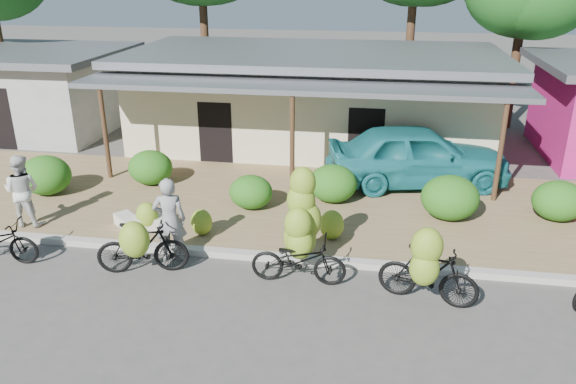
# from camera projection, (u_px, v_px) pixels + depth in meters

# --- Properties ---
(ground) EXTENTS (100.00, 100.00, 0.00)m
(ground) POSITION_uv_depth(u_px,v_px,m) (243.00, 309.00, 10.71)
(ground) COLOR #484643
(ground) RESTS_ON ground
(sidewalk) EXTENTS (60.00, 6.00, 0.12)m
(sidewalk) POSITION_uv_depth(u_px,v_px,m) (286.00, 205.00, 15.26)
(sidewalk) COLOR #92784E
(sidewalk) RESTS_ON ground
(curb) EXTENTS (60.00, 0.25, 0.15)m
(curb) POSITION_uv_depth(u_px,v_px,m) (264.00, 256.00, 12.51)
(curb) COLOR #A8A399
(curb) RESTS_ON ground
(shop_main) EXTENTS (13.00, 8.50, 3.35)m
(shop_main) POSITION_uv_depth(u_px,v_px,m) (313.00, 97.00, 20.07)
(shop_main) COLOR beige
(shop_main) RESTS_ON ground
(shop_grey) EXTENTS (7.00, 6.00, 3.15)m
(shop_grey) POSITION_uv_depth(u_px,v_px,m) (32.00, 90.00, 21.80)
(shop_grey) COLOR #A2A19C
(shop_grey) RESTS_ON ground
(hedge_0) EXTENTS (1.41, 1.27, 1.10)m
(hedge_0) POSITION_uv_depth(u_px,v_px,m) (46.00, 175.00, 15.64)
(hedge_0) COLOR #296116
(hedge_0) RESTS_ON sidewalk
(hedge_1) EXTENTS (1.29, 1.16, 1.01)m
(hedge_1) POSITION_uv_depth(u_px,v_px,m) (150.00, 167.00, 16.38)
(hedge_1) COLOR #296116
(hedge_1) RESTS_ON sidewalk
(hedge_2) EXTENTS (1.15, 1.03, 0.90)m
(hedge_2) POSITION_uv_depth(u_px,v_px,m) (251.00, 192.00, 14.75)
(hedge_2) COLOR #296116
(hedge_2) RESTS_ON sidewalk
(hedge_3) EXTENTS (1.32, 1.18, 1.03)m
(hedge_3) POSITION_uv_depth(u_px,v_px,m) (333.00, 183.00, 15.15)
(hedge_3) COLOR #296116
(hedge_3) RESTS_ON sidewalk
(hedge_4) EXTENTS (1.45, 1.31, 1.13)m
(hedge_4) POSITION_uv_depth(u_px,v_px,m) (450.00, 198.00, 14.09)
(hedge_4) COLOR #296116
(hedge_4) RESTS_ON sidewalk
(hedge_5) EXTENTS (1.30, 1.17, 1.01)m
(hedge_5) POSITION_uv_depth(u_px,v_px,m) (559.00, 201.00, 14.05)
(hedge_5) COLOR #296116
(hedge_5) RESTS_ON sidewalk
(bike_left) EXTENTS (2.00, 1.38, 1.48)m
(bike_left) POSITION_uv_depth(u_px,v_px,m) (141.00, 246.00, 11.68)
(bike_left) COLOR black
(bike_left) RESTS_ON ground
(bike_center) EXTENTS (1.96, 1.20, 2.34)m
(bike_center) POSITION_uv_depth(u_px,v_px,m) (300.00, 239.00, 11.54)
(bike_center) COLOR black
(bike_center) RESTS_ON ground
(bike_right) EXTENTS (2.01, 1.36, 1.85)m
(bike_right) POSITION_uv_depth(u_px,v_px,m) (428.00, 271.00, 10.58)
(bike_right) COLOR black
(bike_right) RESTS_ON ground
(loose_banana_a) EXTENTS (0.55, 0.47, 0.69)m
(loose_banana_a) POSITION_uv_depth(u_px,v_px,m) (147.00, 216.00, 13.61)
(loose_banana_a) COLOR #8BAC2B
(loose_banana_a) RESTS_ON sidewalk
(loose_banana_b) EXTENTS (0.52, 0.44, 0.65)m
(loose_banana_b) POSITION_uv_depth(u_px,v_px,m) (201.00, 222.00, 13.31)
(loose_banana_b) COLOR #8BAC2B
(loose_banana_b) RESTS_ON sidewalk
(loose_banana_c) EXTENTS (0.58, 0.49, 0.72)m
(loose_banana_c) POSITION_uv_depth(u_px,v_px,m) (332.00, 225.00, 13.09)
(loose_banana_c) COLOR #8BAC2B
(loose_banana_c) RESTS_ON sidewalk
(sack_near) EXTENTS (0.92, 0.59, 0.30)m
(sack_near) POSITION_uv_depth(u_px,v_px,m) (154.00, 222.00, 13.71)
(sack_near) COLOR beige
(sack_near) RESTS_ON sidewalk
(sack_far) EXTENTS (0.82, 0.78, 0.28)m
(sack_far) POSITION_uv_depth(u_px,v_px,m) (127.00, 221.00, 13.80)
(sack_far) COLOR beige
(sack_far) RESTS_ON sidewalk
(vendor) EXTENTS (0.81, 0.64, 1.95)m
(vendor) POSITION_uv_depth(u_px,v_px,m) (170.00, 220.00, 12.16)
(vendor) COLOR gray
(vendor) RESTS_ON ground
(bystander) EXTENTS (0.93, 0.75, 1.81)m
(bystander) POSITION_uv_depth(u_px,v_px,m) (22.00, 191.00, 13.61)
(bystander) COLOR silver
(bystander) RESTS_ON sidewalk
(teal_van) EXTENTS (5.54, 3.14, 1.78)m
(teal_van) POSITION_uv_depth(u_px,v_px,m) (418.00, 155.00, 16.21)
(teal_van) COLOR #1B7279
(teal_van) RESTS_ON sidewalk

